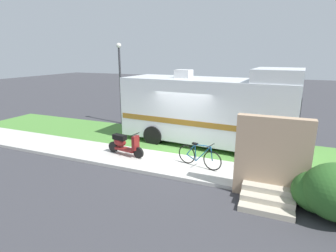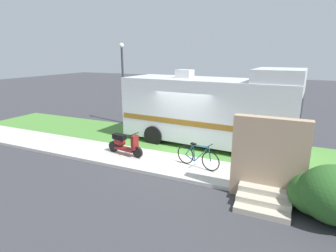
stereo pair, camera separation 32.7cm
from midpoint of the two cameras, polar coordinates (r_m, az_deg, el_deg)
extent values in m
plane|color=#38383D|center=(11.20, 1.03, -6.08)|extent=(80.00, 80.00, 0.00)
cube|color=beige|center=(10.15, -1.50, -8.02)|extent=(24.00, 2.00, 0.12)
cube|color=#4C8438|center=(12.51, 3.57, -3.62)|extent=(24.00, 3.40, 0.08)
cube|color=silver|center=(12.15, 7.39, 3.59)|extent=(7.71, 3.00, 2.70)
cube|color=silver|center=(11.33, 21.75, 10.02)|extent=(1.96, 2.48, 0.50)
cube|color=#8C601E|center=(12.23, 7.33, 1.73)|extent=(7.56, 3.01, 0.24)
cube|color=black|center=(11.41, 25.60, 3.92)|extent=(0.23, 2.11, 0.90)
cube|color=silver|center=(12.36, 2.58, 11.06)|extent=(0.74, 0.65, 0.36)
cylinder|color=black|center=(13.04, 18.74, -1.74)|extent=(0.92, 0.34, 0.90)
cylinder|color=black|center=(10.79, 16.86, -5.03)|extent=(0.92, 0.34, 0.90)
cylinder|color=black|center=(14.27, 0.95, 0.48)|extent=(0.92, 0.34, 0.90)
cylinder|color=black|center=(12.24, -3.90, -2.03)|extent=(0.92, 0.34, 0.90)
cylinder|color=black|center=(10.51, -7.21, -5.68)|extent=(0.45, 0.17, 0.44)
cylinder|color=black|center=(11.32, -12.36, -4.37)|extent=(0.45, 0.17, 0.44)
cube|color=maroon|center=(10.90, -9.89, -4.90)|extent=(0.94, 0.42, 0.10)
cube|color=black|center=(10.94, -11.12, -2.35)|extent=(0.59, 0.34, 0.20)
ellipsoid|color=maroon|center=(11.00, -11.07, -3.34)|extent=(0.64, 0.39, 0.36)
cube|color=maroon|center=(10.46, -7.84, -3.59)|extent=(0.19, 0.34, 0.56)
cylinder|color=black|center=(10.35, -7.90, -1.75)|extent=(0.11, 0.50, 0.04)
sphere|color=white|center=(10.40, -7.87, -2.65)|extent=(0.12, 0.12, 0.12)
torus|color=black|center=(9.42, 8.42, -7.35)|extent=(0.69, 0.21, 0.70)
torus|color=black|center=(9.92, 3.08, -6.04)|extent=(0.69, 0.21, 0.70)
cylinder|color=#1E6699|center=(9.52, 6.52, -5.93)|extent=(0.58, 0.18, 0.68)
cylinder|color=#1E6699|center=(9.68, 4.90, -5.69)|extent=(0.10, 0.06, 0.61)
cylinder|color=#1E6699|center=(9.43, 6.41, -4.16)|extent=(0.62, 0.19, 0.09)
cylinder|color=#1E6699|center=(9.84, 4.04, -6.71)|extent=(0.41, 0.13, 0.19)
cylinder|color=#1E6699|center=(9.75, 3.92, -5.01)|extent=(0.36, 0.12, 0.47)
cylinder|color=#1E6699|center=(9.35, 8.25, -5.88)|extent=(0.12, 0.06, 0.51)
cube|color=black|center=(9.58, 4.79, -3.78)|extent=(0.22, 0.15, 0.06)
cylinder|color=black|center=(9.27, 8.09, -4.15)|extent=(0.15, 0.51, 0.03)
cube|color=#B7B29E|center=(16.53, 10.08, 4.34)|extent=(2.56, 2.17, 1.51)
cube|color=black|center=(16.45, 10.15, 5.89)|extent=(2.44, 2.19, 0.44)
cube|color=#B7B29E|center=(17.27, 1.04, 3.63)|extent=(3.11, 2.20, 0.69)
cylinder|color=black|center=(17.58, 11.16, 2.74)|extent=(0.77, 0.28, 0.76)
cylinder|color=black|center=(15.68, 10.03, 1.32)|extent=(0.77, 0.28, 0.76)
cylinder|color=black|center=(18.34, 0.97, 3.53)|extent=(0.77, 0.28, 0.76)
cylinder|color=black|center=(16.53, -1.24, 2.25)|extent=(0.77, 0.28, 0.76)
cube|color=#BCB29E|center=(7.97, 19.07, -15.62)|extent=(1.40, 0.96, 0.16)
cube|color=#BCB29E|center=(8.03, 19.26, -14.07)|extent=(1.40, 0.64, 0.16)
cube|color=#BCB29E|center=(8.10, 19.44, -12.55)|extent=(1.40, 0.32, 0.16)
cube|color=tan|center=(8.06, 20.08, -6.50)|extent=(2.00, 0.30, 2.40)
ellipsoid|color=#2D6026|center=(8.03, 28.12, -12.26)|extent=(1.27, 1.14, 1.08)
cylinder|color=#B2B2B7|center=(9.49, 27.08, -10.47)|extent=(0.07, 0.07, 0.19)
cylinder|color=#B2B2B7|center=(9.44, 27.16, -9.85)|extent=(0.03, 0.03, 0.04)
cylinder|color=black|center=(9.43, 27.18, -9.73)|extent=(0.03, 0.03, 0.01)
cylinder|color=#333338|center=(16.03, -10.63, 8.19)|extent=(0.12, 0.12, 4.39)
sphere|color=silver|center=(15.93, -11.05, 16.49)|extent=(0.28, 0.28, 0.28)
camera|label=1|loc=(0.16, -90.83, -0.22)|focal=28.64mm
camera|label=2|loc=(0.16, 89.17, 0.22)|focal=28.64mm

